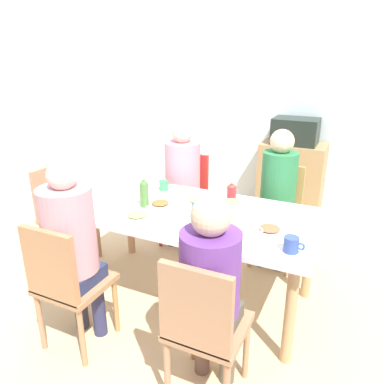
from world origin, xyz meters
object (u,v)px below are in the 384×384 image
dining_table (192,221)px  chair_4 (203,325)px  person_2 (182,174)px  cup_2 (252,229)px  plate_4 (197,201)px  person_3 (278,187)px  cup_5 (198,209)px  person_4 (210,281)px  bottle_1 (144,193)px  chair_1 (65,281)px  cup_4 (164,185)px  plate_3 (160,204)px  cup_0 (218,213)px  plate_0 (225,237)px  cup_1 (202,230)px  cup_6 (291,245)px  plate_1 (270,230)px  chair_2 (186,193)px  person_1 (71,240)px  bowl_0 (230,207)px  chair_3 (278,209)px  side_cabinet (290,182)px  cup_3 (72,205)px  chair_0 (61,209)px  microwave (295,131)px  plate_2 (137,216)px  bottle_0 (232,195)px

dining_table → chair_4: (0.46, -0.85, -0.14)m
person_2 → cup_2: 1.37m
plate_4 → cup_2: (0.54, -0.36, 0.03)m
person_3 → cup_5: 0.88m
person_4 → bottle_1: size_ratio=5.16×
chair_1 → cup_4: chair_1 is taller
plate_3 → cup_0: (0.48, -0.03, 0.03)m
plate_0 → cup_1: (-0.15, -0.01, 0.03)m
cup_0 → cup_6: size_ratio=0.96×
person_3 → plate_1: bearing=-80.6°
plate_0 → bottle_1: bottle_1 is taller
plate_4 → person_4: bearing=-61.9°
person_4 → chair_2: bearing=119.9°
dining_table → cup_5: size_ratio=15.09×
person_1 → bowl_0: size_ratio=6.79×
chair_3 → cup_4: size_ratio=8.25×
side_cabinet → cup_4: bearing=-117.4°
chair_4 → dining_table: bearing=118.6°
person_2 → chair_3: (0.93, 0.09, -0.23)m
dining_table → cup_3: size_ratio=14.95×
person_3 → chair_4: 1.63m
cup_4 → chair_4: bearing=-53.0°
chair_0 → chair_1: 1.20m
plate_1 → cup_4: (-1.02, 0.40, 0.03)m
person_3 → cup_1: 1.12m
person_2 → bottle_1: person_2 is taller
person_2 → person_4: bearing=-58.7°
chair_2 → cup_4: bearing=-84.2°
cup_0 → microwave: size_ratio=0.25×
chair_1 → person_4: (0.93, 0.09, 0.21)m
cup_1 → cup_2: cup_2 is taller
plate_1 → plate_2: 0.92m
chair_0 → plate_0: size_ratio=4.12×
chair_0 → side_cabinet: size_ratio=1.00×
dining_table → plate_2: (-0.30, -0.28, 0.09)m
plate_1 → microwave: size_ratio=0.52×
plate_4 → cup_5: (0.09, -0.18, 0.02)m
bowl_0 → person_4: bearing=-77.1°
plate_3 → cup_4: 0.36m
chair_4 → bottle_0: bottle_0 is taller
cup_1 → plate_4: bearing=117.6°
plate_4 → bowl_0: 0.32m
dining_table → cup_2: (0.52, -0.20, 0.13)m
plate_1 → cup_1: size_ratio=2.02×
chair_1 → plate_1: 1.33m
cup_0 → cup_3: cup_0 is taller
person_4 → plate_4: person_4 is taller
chair_4 → cup_6: size_ratio=7.24×
plate_3 → bowl_0: bearing=9.9°
cup_4 → cup_2: bearing=-28.5°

